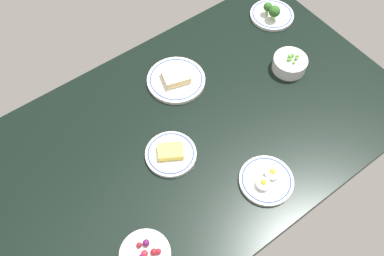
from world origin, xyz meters
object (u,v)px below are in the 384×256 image
plate_sandwich (176,79)px  plate_eggs (267,180)px  bowl_peas (290,63)px  plate_cheese (171,154)px  plate_broccoli (272,14)px  bowl_berries (145,255)px

plate_sandwich → plate_eggs: size_ratio=1.24×
bowl_peas → plate_cheese: (60.75, 4.47, -1.82)cm
plate_eggs → plate_cheese: plate_eggs is taller
plate_cheese → plate_sandwich: bearing=-128.5°
bowl_peas → plate_broccoli: bearing=-118.9°
plate_eggs → bowl_peas: size_ratio=1.35×
plate_eggs → plate_cheese: (20.13, -27.48, -0.06)cm
plate_broccoli → bowl_berries: size_ratio=1.22×
plate_cheese → plate_eggs: bearing=126.2°
plate_sandwich → bowl_peas: (-40.18, 21.41, 1.70)cm
plate_sandwich → plate_cheese: size_ratio=1.27×
plate_broccoli → plate_sandwich: bearing=4.7°
plate_eggs → bowl_peas: (-40.61, -31.95, 1.76)cm
bowl_berries → plate_cheese: bearing=-137.0°
plate_broccoli → plate_cheese: 80.90cm
plate_broccoli → plate_cheese: (75.01, 30.31, -0.65)cm
bowl_peas → plate_sandwich: bearing=-28.0°
bowl_berries → plate_sandwich: bearing=-133.0°
plate_sandwich → plate_eggs: 53.36cm
plate_eggs → bowl_peas: bearing=-141.8°
bowl_berries → plate_cheese: bowl_berries is taller
bowl_berries → plate_cheese: size_ratio=0.87×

